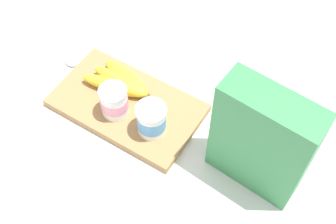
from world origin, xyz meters
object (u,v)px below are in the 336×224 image
at_px(cutting_board, 127,105).
at_px(spoon, 64,57).
at_px(yogurt_cup_front, 151,120).
at_px(cereal_box, 262,140).
at_px(banana_bunch, 121,82).
at_px(yogurt_cup_back, 114,101).

xyz_separation_m(cutting_board, spoon, (0.24, -0.04, -0.01)).
bearing_deg(yogurt_cup_front, spoon, -12.98).
xyz_separation_m(cereal_box, yogurt_cup_front, (0.24, 0.04, -0.07)).
distance_m(cereal_box, spoon, 0.59).
height_order(cutting_board, banana_bunch, banana_bunch).
distance_m(cereal_box, yogurt_cup_front, 0.26).
bearing_deg(spoon, banana_bunch, 177.10).
relative_size(banana_bunch, spoon, 1.32).
distance_m(cereal_box, banana_bunch, 0.39).
relative_size(cutting_board, spoon, 2.66).
bearing_deg(cereal_box, yogurt_cup_back, -168.90).
xyz_separation_m(cutting_board, yogurt_cup_front, (-0.09, 0.03, 0.05)).
distance_m(banana_bunch, spoon, 0.20).
relative_size(yogurt_cup_front, yogurt_cup_back, 0.99).
distance_m(yogurt_cup_front, spoon, 0.34).
xyz_separation_m(yogurt_cup_front, spoon, (0.33, -0.08, -0.06)).
xyz_separation_m(cereal_box, banana_bunch, (0.38, -0.03, -0.10)).
bearing_deg(banana_bunch, cereal_box, 175.34).
bearing_deg(spoon, cereal_box, 175.94).
distance_m(yogurt_cup_back, banana_bunch, 0.08).
relative_size(cereal_box, spoon, 2.03).
height_order(banana_bunch, spoon, banana_bunch).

